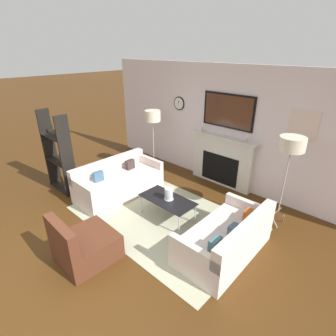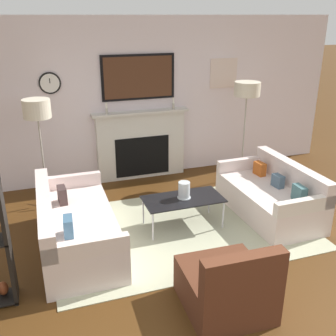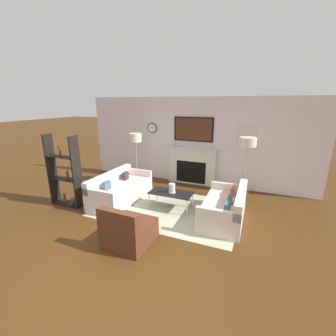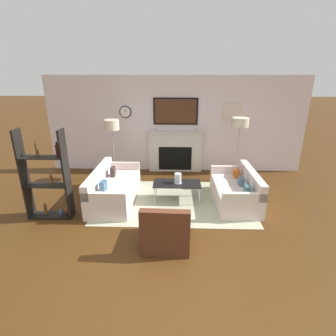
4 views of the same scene
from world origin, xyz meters
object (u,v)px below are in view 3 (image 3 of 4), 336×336
at_px(couch_right, 225,209).
at_px(floor_lamp_left, 135,138).
at_px(couch_left, 120,190).
at_px(hurricane_candle, 172,188).
at_px(coffee_table, 171,193).
at_px(shelf_unit, 65,174).
at_px(armchair, 128,231).
at_px(floor_lamp_right, 248,143).

height_order(couch_right, floor_lamp_left, floor_lamp_left).
relative_size(couch_left, couch_right, 1.15).
distance_m(couch_right, floor_lamp_left, 3.52).
height_order(hurricane_candle, floor_lamp_left, floor_lamp_left).
distance_m(couch_left, coffee_table, 1.44).
height_order(couch_right, shelf_unit, shelf_unit).
height_order(couch_left, couch_right, couch_right).
bearing_deg(floor_lamp_left, couch_left, -78.71).
relative_size(floor_lamp_left, shelf_unit, 0.90).
xyz_separation_m(coffee_table, floor_lamp_left, (-1.71, 1.28, 1.07)).
xyz_separation_m(armchair, coffee_table, (0.18, 1.66, 0.13)).
xyz_separation_m(couch_left, coffee_table, (1.44, 0.07, 0.12)).
distance_m(hurricane_candle, shelf_unit, 2.69).
bearing_deg(couch_right, hurricane_candle, 176.35).
distance_m(armchair, shelf_unit, 2.55).
height_order(armchair, floor_lamp_left, floor_lamp_left).
bearing_deg(floor_lamp_right, couch_left, -156.09).
xyz_separation_m(hurricane_candle, shelf_unit, (-2.54, -0.83, 0.30)).
bearing_deg(floor_lamp_right, couch_right, -101.10).
bearing_deg(armchair, floor_lamp_left, 117.53).
bearing_deg(coffee_table, shelf_unit, -162.15).
relative_size(armchair, floor_lamp_left, 0.53).
relative_size(couch_left, armchair, 2.22).
xyz_separation_m(coffee_table, floor_lamp_right, (1.59, 1.28, 1.15)).
xyz_separation_m(coffee_table, shelf_unit, (-2.52, -0.81, 0.42)).
bearing_deg(couch_right, coffee_table, 177.11).
distance_m(floor_lamp_right, shelf_unit, 4.67).
distance_m(hurricane_candle, floor_lamp_right, 2.26).
distance_m(couch_left, floor_lamp_right, 3.55).
relative_size(floor_lamp_left, floor_lamp_right, 0.96).
relative_size(couch_right, coffee_table, 1.55).
xyz_separation_m(couch_right, floor_lamp_left, (-3.03, 1.34, 1.19)).
distance_m(couch_right, armchair, 2.19).
bearing_deg(couch_right, shelf_unit, -169.05).
distance_m(armchair, floor_lamp_left, 3.52).
bearing_deg(couch_right, floor_lamp_right, 78.90).
relative_size(couch_right, floor_lamp_right, 0.98).
bearing_deg(floor_lamp_right, armchair, -121.10).
xyz_separation_m(couch_right, armchair, (-1.51, -1.59, -0.01)).
bearing_deg(hurricane_candle, armchair, -96.71).
xyz_separation_m(couch_left, armchair, (1.26, -1.59, -0.01)).
relative_size(couch_left, floor_lamp_left, 1.16).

